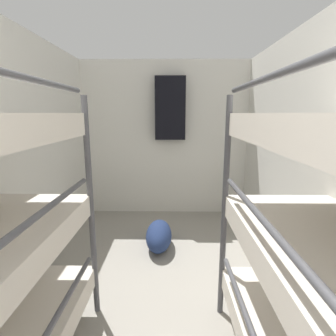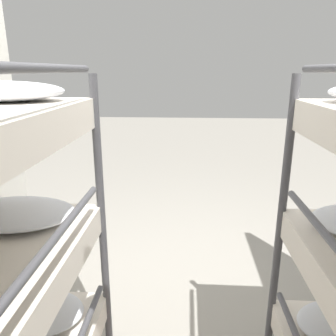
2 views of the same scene
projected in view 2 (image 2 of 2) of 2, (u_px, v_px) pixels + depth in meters
ground_plane at (187, 291)px, 2.62m from camera, size 20.00×20.00×0.00m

